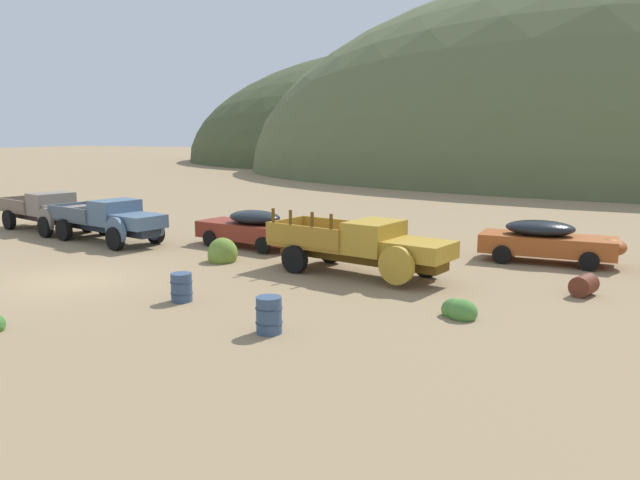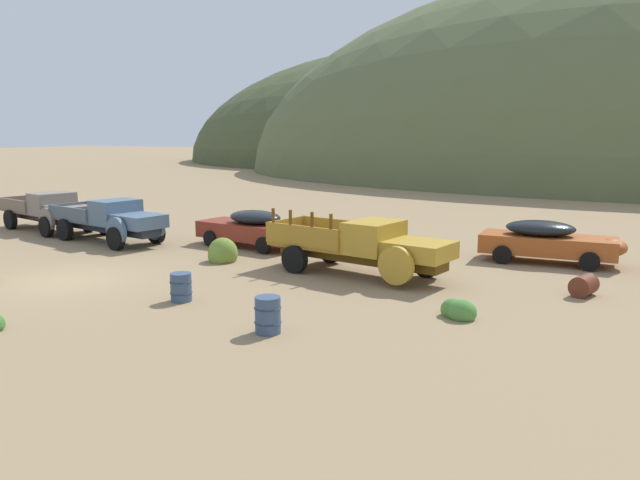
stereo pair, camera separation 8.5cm
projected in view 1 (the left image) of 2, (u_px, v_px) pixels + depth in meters
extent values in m
plane|color=#937A56|center=(67.00, 281.00, 20.30)|extent=(300.00, 300.00, 0.00)
ellipsoid|color=#424C2D|center=(424.00, 162.00, 100.70)|extent=(79.24, 63.44, 36.02)
cube|color=#3D322D|center=(47.00, 217.00, 30.57)|extent=(5.79, 2.42, 0.36)
cube|color=slate|center=(68.00, 211.00, 29.15)|extent=(2.19, 2.08, 0.55)
cube|color=#B7B2A8|center=(78.00, 214.00, 28.62)|extent=(0.38, 1.12, 0.44)
cylinder|color=slate|center=(46.00, 221.00, 28.63)|extent=(1.20, 0.49, 1.20)
cylinder|color=slate|center=(86.00, 216.00, 30.11)|extent=(1.20, 0.49, 1.20)
cube|color=slate|center=(51.00, 204.00, 30.11)|extent=(1.79, 2.19, 1.05)
cube|color=black|center=(57.00, 200.00, 29.69)|extent=(0.48, 1.57, 0.59)
cube|color=#746354|center=(31.00, 210.00, 31.53)|extent=(3.33, 2.69, 0.12)
cube|color=#746354|center=(11.00, 205.00, 30.72)|extent=(2.83, 0.87, 0.55)
cube|color=#746354|center=(50.00, 202.00, 32.22)|extent=(2.83, 0.87, 0.55)
cube|color=#746354|center=(18.00, 201.00, 32.35)|extent=(0.62, 1.94, 0.55)
cylinder|color=black|center=(45.00, 227.00, 28.63)|extent=(1.00, 0.52, 0.96)
cylinder|color=black|center=(87.00, 222.00, 30.20)|extent=(1.00, 0.52, 0.96)
cylinder|color=black|center=(9.00, 220.00, 30.97)|extent=(1.00, 0.52, 0.96)
cylinder|color=black|center=(49.00, 216.00, 32.53)|extent=(1.00, 0.52, 0.96)
cube|color=#262D39|center=(108.00, 227.00, 27.42)|extent=(6.03, 2.24, 0.36)
cube|color=slate|center=(139.00, 221.00, 26.01)|extent=(2.21, 2.00, 0.55)
cube|color=#B7B2A8|center=(152.00, 224.00, 25.49)|extent=(0.33, 1.10, 0.44)
cylinder|color=slate|center=(116.00, 232.00, 25.48)|extent=(1.21, 0.45, 1.20)
cylinder|color=slate|center=(154.00, 226.00, 26.97)|extent=(1.21, 0.45, 1.20)
cube|color=slate|center=(115.00, 212.00, 26.96)|extent=(1.77, 2.12, 1.05)
cube|color=black|center=(124.00, 208.00, 26.54)|extent=(0.41, 1.54, 0.59)
cube|color=#4D5B67|center=(87.00, 219.00, 28.36)|extent=(3.38, 2.57, 0.12)
cube|color=#4D5B67|center=(67.00, 213.00, 27.55)|extent=(2.97, 0.78, 0.55)
cube|color=#4D5B67|center=(105.00, 209.00, 29.06)|extent=(2.97, 0.78, 0.55)
cube|color=#4D5B67|center=(69.00, 209.00, 29.18)|extent=(0.54, 1.91, 0.55)
cylinder|color=black|center=(115.00, 239.00, 25.49)|extent=(1.00, 0.49, 0.96)
cylinder|color=black|center=(155.00, 233.00, 27.06)|extent=(1.00, 0.49, 0.96)
cylinder|color=black|center=(64.00, 230.00, 27.80)|extent=(1.00, 0.49, 0.96)
cylinder|color=black|center=(104.00, 225.00, 29.37)|extent=(1.00, 0.49, 0.96)
cube|color=maroon|center=(250.00, 231.00, 26.23)|extent=(4.88, 2.53, 0.68)
ellipsoid|color=black|center=(255.00, 217.00, 25.98)|extent=(2.65, 1.95, 0.57)
ellipsoid|color=maroon|center=(213.00, 225.00, 27.38)|extent=(1.25, 1.57, 0.61)
cylinder|color=black|center=(238.00, 233.00, 27.82)|extent=(0.70, 0.31, 0.68)
cylinder|color=black|center=(210.00, 239.00, 26.37)|extent=(0.70, 0.31, 0.68)
cylinder|color=black|center=(290.00, 239.00, 26.21)|extent=(0.70, 0.31, 0.68)
cylinder|color=black|center=(263.00, 245.00, 24.77)|extent=(0.70, 0.31, 0.68)
cube|color=#593D12|center=(359.00, 256.00, 21.07)|extent=(6.22, 2.22, 0.36)
cube|color=#B28928|center=(420.00, 250.00, 19.66)|extent=(2.25, 2.06, 0.55)
cube|color=#B7B2A8|center=(446.00, 254.00, 19.13)|extent=(0.32, 1.16, 0.44)
cylinder|color=#B28928|center=(396.00, 265.00, 19.08)|extent=(1.21, 0.43, 1.20)
cylinder|color=#B28928|center=(427.00, 255.00, 20.67)|extent=(1.21, 0.43, 1.20)
cube|color=#B28928|center=(374.00, 237.00, 20.61)|extent=(1.80, 2.20, 1.05)
cube|color=black|center=(391.00, 233.00, 20.20)|extent=(0.39, 1.63, 0.59)
cube|color=#A47826|center=(319.00, 244.00, 22.02)|extent=(3.47, 2.64, 0.12)
cube|color=#A47826|center=(301.00, 236.00, 21.15)|extent=(3.06, 0.75, 0.70)
cube|color=#A47826|center=(336.00, 229.00, 22.76)|extent=(3.06, 0.75, 0.70)
cube|color=#A47826|center=(287.00, 228.00, 22.83)|extent=(0.52, 2.01, 0.70)
cube|color=#593D12|center=(273.00, 215.00, 21.78)|extent=(0.09, 0.09, 0.50)
cube|color=#593D12|center=(290.00, 217.00, 21.32)|extent=(0.09, 0.09, 0.50)
cube|color=#593D12|center=(312.00, 219.00, 20.77)|extent=(0.09, 0.09, 0.50)
cube|color=#593D12|center=(331.00, 221.00, 20.31)|extent=(0.09, 0.09, 0.50)
cylinder|color=black|center=(427.00, 263.00, 20.76)|extent=(1.00, 0.47, 0.96)
cylinder|color=black|center=(295.00, 259.00, 21.41)|extent=(1.00, 0.47, 0.96)
cylinder|color=black|center=(331.00, 250.00, 23.08)|extent=(1.00, 0.47, 0.96)
cube|color=#A34C1E|center=(547.00, 245.00, 23.07)|extent=(4.76, 1.78, 0.68)
ellipsoid|color=black|center=(540.00, 228.00, 23.08)|extent=(2.48, 1.57, 0.57)
ellipsoid|color=#A34C1E|center=(611.00, 247.00, 22.18)|extent=(1.05, 1.42, 0.61)
cylinder|color=black|center=(589.00, 261.00, 21.72)|extent=(0.68, 0.20, 0.68)
cylinder|color=black|center=(591.00, 253.00, 23.32)|extent=(0.68, 0.20, 0.68)
cylinder|color=black|center=(502.00, 255.00, 22.93)|extent=(0.68, 0.20, 0.68)
cylinder|color=black|center=(509.00, 247.00, 24.52)|extent=(0.68, 0.20, 0.68)
cylinder|color=#5B2819|center=(584.00, 285.00, 18.46)|extent=(0.86, 0.99, 0.63)
cylinder|color=#384C6B|center=(269.00, 315.00, 15.00)|extent=(0.62, 0.62, 0.90)
torus|color=#27354A|center=(269.00, 308.00, 14.97)|extent=(0.66, 0.66, 0.03)
torus|color=#27354A|center=(269.00, 322.00, 15.03)|extent=(0.66, 0.66, 0.03)
cylinder|color=#384C6B|center=(182.00, 287.00, 17.83)|extent=(0.60, 0.60, 0.82)
torus|color=#27354A|center=(181.00, 282.00, 17.80)|extent=(0.64, 0.64, 0.03)
torus|color=#27354A|center=(182.00, 293.00, 17.86)|extent=(0.64, 0.64, 0.03)
ellipsoid|color=#4C8438|center=(454.00, 310.00, 16.46)|extent=(0.66, 0.59, 0.61)
ellipsoid|color=#4C8438|center=(463.00, 312.00, 16.20)|extent=(0.77, 0.69, 0.66)
ellipsoid|color=olive|center=(223.00, 253.00, 23.33)|extent=(1.15, 1.03, 1.16)
ellipsoid|color=olive|center=(222.00, 255.00, 23.25)|extent=(0.94, 0.84, 1.00)
ellipsoid|color=olive|center=(220.00, 256.00, 23.16)|extent=(0.90, 0.81, 0.92)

